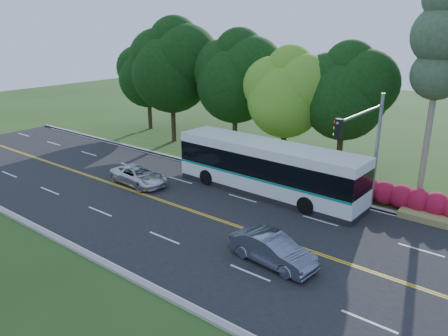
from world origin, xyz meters
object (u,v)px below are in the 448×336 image
Objects in this scene: transit_bus at (267,169)px; traffic_signal at (366,139)px; suv at (139,176)px; sedan at (273,250)px.

traffic_signal is at bearing 2.96° from transit_bus.
transit_bus reaches higher than suv.
traffic_signal is 1.54× the size of suv.
traffic_signal is 0.53× the size of transit_bus.
traffic_signal is at bearing -70.00° from suv.
sedan is (5.11, -7.38, -0.98)m from transit_bus.
traffic_signal is 1.62× the size of sedan.
traffic_signal reaches higher than transit_bus.
traffic_signal is 15.40m from suv.
sedan is (-1.15, -7.56, -3.94)m from traffic_signal.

